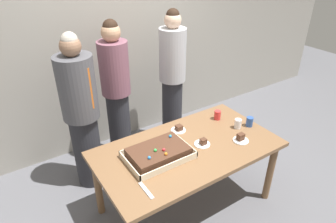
# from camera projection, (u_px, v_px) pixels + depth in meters

# --- Properties ---
(ground_plane) EXTENTS (12.00, 12.00, 0.00)m
(ground_plane) POSITION_uv_depth(u_px,v_px,m) (186.00, 204.00, 3.11)
(ground_plane) COLOR #5B5B60
(interior_back_panel) EXTENTS (8.00, 0.12, 3.00)m
(interior_back_panel) POSITION_uv_depth(u_px,v_px,m) (110.00, 28.00, 3.53)
(interior_back_panel) COLOR #9E998E
(interior_back_panel) RESTS_ON ground_plane
(party_table) EXTENTS (1.71, 0.94, 0.73)m
(party_table) POSITION_uv_depth(u_px,v_px,m) (188.00, 154.00, 2.79)
(party_table) COLOR brown
(party_table) RESTS_ON ground_plane
(sheet_cake) EXTENTS (0.58, 0.39, 0.12)m
(sheet_cake) POSITION_uv_depth(u_px,v_px,m) (158.00, 153.00, 2.60)
(sheet_cake) COLOR beige
(sheet_cake) RESTS_ON party_table
(plated_slice_near_left) EXTENTS (0.15, 0.15, 0.08)m
(plated_slice_near_left) POSITION_uv_depth(u_px,v_px,m) (241.00, 139.00, 2.83)
(plated_slice_near_left) COLOR white
(plated_slice_near_left) RESTS_ON party_table
(plated_slice_near_right) EXTENTS (0.15, 0.15, 0.06)m
(plated_slice_near_right) POSITION_uv_depth(u_px,v_px,m) (179.00, 129.00, 2.98)
(plated_slice_near_right) COLOR white
(plated_slice_near_right) RESTS_ON party_table
(plated_slice_far_left) EXTENTS (0.15, 0.15, 0.07)m
(plated_slice_far_left) POSITION_uv_depth(u_px,v_px,m) (203.00, 143.00, 2.77)
(plated_slice_far_left) COLOR white
(plated_slice_far_left) RESTS_ON party_table
(drink_cup_nearest) EXTENTS (0.07, 0.07, 0.10)m
(drink_cup_nearest) POSITION_uv_depth(u_px,v_px,m) (217.00, 115.00, 3.17)
(drink_cup_nearest) COLOR red
(drink_cup_nearest) RESTS_ON party_table
(drink_cup_middle) EXTENTS (0.07, 0.07, 0.10)m
(drink_cup_middle) POSITION_uv_depth(u_px,v_px,m) (250.00, 122.00, 3.05)
(drink_cup_middle) COLOR #2D5199
(drink_cup_middle) RESTS_ON party_table
(drink_cup_far_end) EXTENTS (0.07, 0.07, 0.10)m
(drink_cup_far_end) POSITION_uv_depth(u_px,v_px,m) (238.00, 124.00, 3.01)
(drink_cup_far_end) COLOR white
(drink_cup_far_end) RESTS_ON party_table
(cake_server_utensil) EXTENTS (0.03, 0.20, 0.01)m
(cake_server_utensil) POSITION_uv_depth(u_px,v_px,m) (146.00, 190.00, 2.26)
(cake_server_utensil) COLOR silver
(cake_server_utensil) RESTS_ON party_table
(person_serving_front) EXTENTS (0.32, 0.32, 1.77)m
(person_serving_front) POSITION_uv_depth(u_px,v_px,m) (172.00, 79.00, 3.67)
(person_serving_front) COLOR #28282D
(person_serving_front) RESTS_ON ground_plane
(person_green_shirt_behind) EXTENTS (0.33, 0.33, 1.72)m
(person_green_shirt_behind) POSITION_uv_depth(u_px,v_px,m) (116.00, 92.00, 3.39)
(person_green_shirt_behind) COLOR #28282D
(person_green_shirt_behind) RESTS_ON ground_plane
(person_striped_tie_right) EXTENTS (0.37, 0.37, 1.71)m
(person_striped_tie_right) POSITION_uv_depth(u_px,v_px,m) (82.00, 114.00, 3.00)
(person_striped_tie_right) COLOR #28282D
(person_striped_tie_right) RESTS_ON ground_plane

